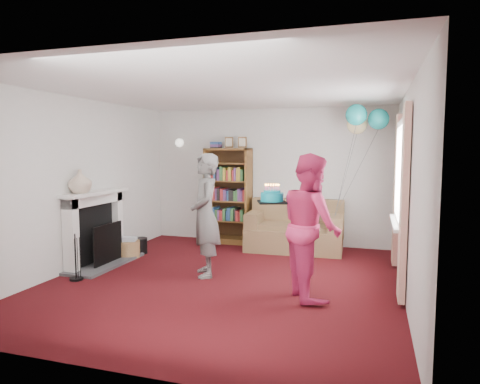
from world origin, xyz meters
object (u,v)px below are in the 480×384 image
(sofa, at_px, (295,231))
(person_striped, at_px, (205,215))
(person_magenta, at_px, (311,226))
(bookcase, at_px, (229,196))
(birthday_cake, at_px, (272,197))

(sofa, distance_m, person_striped, 2.19)
(sofa, relative_size, person_striped, 0.97)
(person_striped, height_order, person_magenta, person_magenta)
(bookcase, distance_m, birthday_cake, 3.06)
(sofa, distance_m, birthday_cake, 2.59)
(bookcase, xyz_separation_m, person_magenta, (1.90, -2.59, -0.02))
(person_magenta, bearing_deg, birthday_cake, 73.47)
(person_magenta, bearing_deg, person_striped, 47.02)
(person_striped, distance_m, person_magenta, 1.57)
(birthday_cake, bearing_deg, person_striped, 153.98)
(sofa, relative_size, birthday_cake, 5.07)
(bookcase, relative_size, birthday_cake, 6.14)
(sofa, xyz_separation_m, person_magenta, (0.60, -2.35, 0.53))
(sofa, relative_size, person_magenta, 0.96)
(bookcase, height_order, birthday_cake, bookcase)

